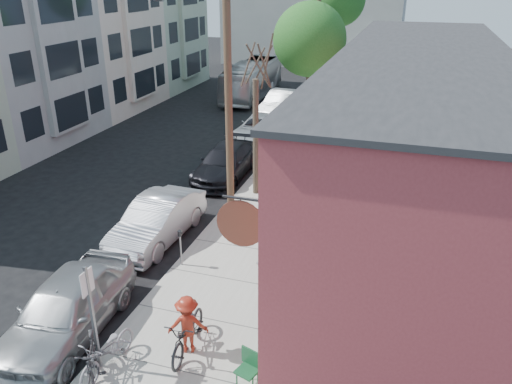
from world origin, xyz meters
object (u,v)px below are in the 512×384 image
(parking_meter_near, at_px, (180,242))
(parking_meter_far, at_px, (261,154))
(patio_chair_b, at_px, (247,370))
(sign_post, at_px, (91,309))
(patron_grey, at_px, (262,266))
(bus, at_px, (253,79))
(car_3, at_px, (261,129))
(tree_bare, at_px, (256,138))
(car_1, at_px, (157,220))
(patio_chair_a, at_px, (269,338))
(tree_leafy_mid, at_px, (310,40))
(patron_green, at_px, (280,304))
(cyclist, at_px, (188,324))
(car_0, at_px, (66,308))
(utility_pole_near, at_px, (227,79))
(car_2, at_px, (225,162))
(car_4, at_px, (282,104))
(parked_bike_a, at_px, (93,361))
(parked_bike_b, at_px, (108,352))

(parking_meter_near, bearing_deg, parking_meter_far, 90.00)
(patio_chair_b, bearing_deg, sign_post, -154.04)
(patron_grey, xyz_separation_m, bus, (-8.21, 24.54, 0.47))
(car_3, bearing_deg, bus, 110.73)
(tree_bare, height_order, car_1, tree_bare)
(patio_chair_a, height_order, patron_grey, patron_grey)
(tree_leafy_mid, relative_size, patron_green, 3.80)
(parking_meter_far, height_order, car_1, car_1)
(cyclist, relative_size, car_0, 0.32)
(utility_pole_near, bearing_deg, patio_chair_a, -62.80)
(cyclist, bearing_deg, patron_grey, -126.33)
(car_2, height_order, car_4, car_4)
(car_3, bearing_deg, patio_chair_a, -71.88)
(parking_meter_far, relative_size, parked_bike_a, 0.63)
(patio_chair_a, bearing_deg, parked_bike_a, -154.76)
(parked_bike_a, bearing_deg, patio_chair_b, -13.35)
(parked_bike_a, bearing_deg, sign_post, 82.59)
(patron_grey, relative_size, car_3, 0.28)
(parking_meter_far, relative_size, car_2, 0.25)
(parked_bike_b, distance_m, car_4, 24.09)
(car_0, bearing_deg, car_3, 85.55)
(utility_pole_near, xyz_separation_m, patron_grey, (2.72, -4.54, -4.51))
(cyclist, xyz_separation_m, parked_bike_a, (-1.62, -1.63, -0.19))
(parking_meter_far, relative_size, car_1, 0.26)
(utility_pole_near, height_order, car_3, utility_pole_near)
(tree_leafy_mid, bearing_deg, bus, 127.51)
(utility_pole_near, bearing_deg, parking_meter_far, 91.71)
(parking_meter_far, bearing_deg, parked_bike_b, -88.46)
(parking_meter_near, distance_m, tree_bare, 6.47)
(car_4, bearing_deg, car_3, -82.00)
(sign_post, height_order, utility_pole_near, utility_pole_near)
(cyclist, xyz_separation_m, car_0, (-3.35, -0.24, -0.10))
(parking_meter_far, xyz_separation_m, tree_leafy_mid, (0.55, 7.62, 4.38))
(parking_meter_near, relative_size, tree_bare, 0.25)
(patron_green, relative_size, car_2, 0.38)
(parked_bike_a, bearing_deg, tree_leafy_mid, 60.42)
(utility_pole_near, relative_size, tree_leafy_mid, 1.37)
(parked_bike_b, relative_size, car_0, 0.39)
(parked_bike_a, bearing_deg, patron_green, 9.53)
(car_2, bearing_deg, patron_grey, -63.51)
(tree_leafy_mid, xyz_separation_m, car_4, (-2.26, 2.81, -4.52))
(parked_bike_b, distance_m, bus, 29.45)
(patio_chair_a, xyz_separation_m, patron_grey, (-0.97, 2.64, 0.30))
(car_2, bearing_deg, parked_bike_a, -83.40)
(parking_meter_near, xyz_separation_m, tree_bare, (0.55, 6.25, 1.60))
(tree_bare, bearing_deg, utility_pole_near, -100.86)
(car_0, distance_m, car_2, 11.71)
(utility_pole_near, bearing_deg, patron_grey, -59.10)
(patio_chair_a, relative_size, bus, 0.09)
(car_4, bearing_deg, parking_meter_far, -75.30)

